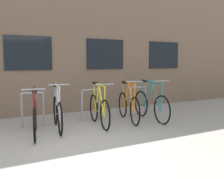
{
  "coord_description": "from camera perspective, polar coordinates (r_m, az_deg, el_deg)",
  "views": [
    {
      "loc": [
        -1.39,
        -4.35,
        1.54
      ],
      "look_at": [
        1.79,
        1.6,
        0.83
      ],
      "focal_mm": 41.6,
      "sensor_mm": 36.0,
      "label": 1
    }
  ],
  "objects": [
    {
      "name": "bicycle_silver",
      "position": [
        6.13,
        -11.89,
        -4.84
      ],
      "size": [
        0.49,
        1.75,
        1.1
      ],
      "color": "black",
      "rests_on": "ground"
    },
    {
      "name": "bike_rack",
      "position": [
        6.45,
        -17.03,
        -3.51
      ],
      "size": [
        6.55,
        0.05,
        0.84
      ],
      "color": "gray",
      "rests_on": "ground"
    },
    {
      "name": "storefront_building",
      "position": [
        10.67,
        -20.94,
        10.68
      ],
      "size": [
        28.0,
        6.01,
        4.96
      ],
      "color": "#7A604C",
      "rests_on": "ground"
    },
    {
      "name": "bicycle_maroon",
      "position": [
        5.78,
        -16.59,
        -5.8
      ],
      "size": [
        0.53,
        1.7,
        1.05
      ],
      "color": "black",
      "rests_on": "ground"
    },
    {
      "name": "bicycle_orange",
      "position": [
        6.85,
        3.61,
        -3.58
      ],
      "size": [
        0.57,
        1.74,
        1.11
      ],
      "color": "black",
      "rests_on": "ground"
    },
    {
      "name": "bicycle_yellow",
      "position": [
        6.37,
        -2.89,
        -4.34
      ],
      "size": [
        0.45,
        1.7,
        1.07
      ],
      "color": "black",
      "rests_on": "ground"
    },
    {
      "name": "ground_plane",
      "position": [
        4.82,
        -10.1,
        -12.71
      ],
      "size": [
        42.0,
        42.0,
        0.0
      ],
      "primitive_type": "plane",
      "color": "#9E998E"
    },
    {
      "name": "bicycle_teal",
      "position": [
        7.05,
        8.51,
        -3.3
      ],
      "size": [
        0.44,
        1.82,
        1.11
      ],
      "color": "black",
      "rests_on": "ground"
    }
  ]
}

